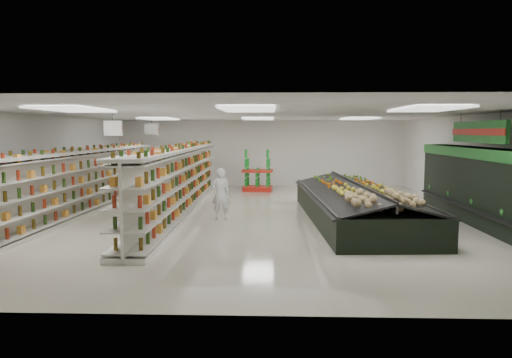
{
  "coord_description": "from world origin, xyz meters",
  "views": [
    {
      "loc": [
        0.52,
        -14.37,
        2.67
      ],
      "look_at": [
        0.04,
        0.02,
        1.16
      ],
      "focal_mm": 32.0,
      "sensor_mm": 36.0,
      "label": 1
    }
  ],
  "objects_px": {
    "gondola_left": "(82,184)",
    "shopper_main": "(221,194)",
    "gondola_center": "(180,183)",
    "produce_island": "(355,203)",
    "soda_endcap": "(258,173)",
    "shopper_background": "(161,173)"
  },
  "relations": [
    {
      "from": "gondola_left",
      "to": "soda_endcap",
      "type": "xyz_separation_m",
      "value": [
        5.57,
        5.75,
        -0.12
      ]
    },
    {
      "from": "gondola_left",
      "to": "soda_endcap",
      "type": "relative_size",
      "value": 6.99
    },
    {
      "from": "gondola_left",
      "to": "produce_island",
      "type": "distance_m",
      "value": 8.78
    },
    {
      "from": "gondola_center",
      "to": "produce_island",
      "type": "distance_m",
      "value": 5.72
    },
    {
      "from": "gondola_left",
      "to": "gondola_center",
      "type": "relative_size",
      "value": 0.97
    },
    {
      "from": "gondola_left",
      "to": "gondola_center",
      "type": "distance_m",
      "value": 3.18
    },
    {
      "from": "shopper_main",
      "to": "shopper_background",
      "type": "bearing_deg",
      "value": -61.44
    },
    {
      "from": "shopper_background",
      "to": "gondola_left",
      "type": "bearing_deg",
      "value": -174.67
    },
    {
      "from": "gondola_left",
      "to": "shopper_background",
      "type": "relative_size",
      "value": 6.7
    },
    {
      "from": "shopper_background",
      "to": "produce_island",
      "type": "bearing_deg",
      "value": -105.94
    },
    {
      "from": "produce_island",
      "to": "shopper_main",
      "type": "height_order",
      "value": "shopper_main"
    },
    {
      "from": "gondola_left",
      "to": "shopper_main",
      "type": "height_order",
      "value": "gondola_left"
    },
    {
      "from": "gondola_left",
      "to": "gondola_center",
      "type": "height_order",
      "value": "gondola_center"
    },
    {
      "from": "soda_endcap",
      "to": "shopper_background",
      "type": "bearing_deg",
      "value": -166.83
    },
    {
      "from": "gondola_left",
      "to": "shopper_main",
      "type": "distance_m",
      "value": 4.76
    },
    {
      "from": "gondola_center",
      "to": "soda_endcap",
      "type": "relative_size",
      "value": 7.2
    },
    {
      "from": "soda_endcap",
      "to": "shopper_main",
      "type": "xyz_separation_m",
      "value": [
        -0.91,
        -6.72,
        -0.04
      ]
    },
    {
      "from": "produce_island",
      "to": "soda_endcap",
      "type": "bearing_deg",
      "value": 115.18
    },
    {
      "from": "gondola_center",
      "to": "shopper_background",
      "type": "distance_m",
      "value": 4.74
    },
    {
      "from": "gondola_center",
      "to": "produce_island",
      "type": "relative_size",
      "value": 1.56
    },
    {
      "from": "gondola_left",
      "to": "gondola_center",
      "type": "bearing_deg",
      "value": 8.45
    },
    {
      "from": "gondola_left",
      "to": "produce_island",
      "type": "xyz_separation_m",
      "value": [
        8.72,
        -0.94,
        -0.42
      ]
    }
  ]
}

